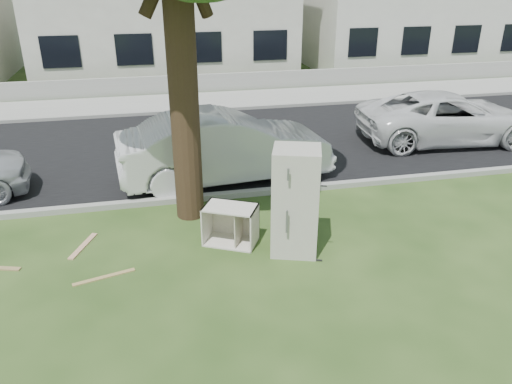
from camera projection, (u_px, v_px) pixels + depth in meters
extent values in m
plane|color=#263F16|center=(225.00, 259.00, 8.48)|extent=(120.00, 120.00, 0.00)
cube|color=black|center=(190.00, 146.00, 13.82)|extent=(120.00, 7.00, 0.01)
cube|color=gray|center=(207.00, 199.00, 10.67)|extent=(120.00, 0.18, 0.12)
cube|color=gray|center=(180.00, 113.00, 16.99)|extent=(120.00, 0.18, 0.12)
cube|color=gray|center=(177.00, 103.00, 18.28)|extent=(120.00, 2.80, 0.01)
cube|color=gray|center=(173.00, 84.00, 19.56)|extent=(120.00, 0.15, 0.70)
cylinder|color=black|center=(183.00, 85.00, 8.94)|extent=(0.54, 0.54, 5.20)
cube|color=beige|center=(295.00, 201.00, 8.38)|extent=(0.96, 0.92, 1.88)
cube|color=white|center=(231.00, 225.00, 8.85)|extent=(1.07, 0.92, 0.71)
cube|color=#A68B50|center=(104.00, 277.00, 7.97)|extent=(0.97, 0.33, 0.02)
cube|color=tan|center=(83.00, 246.00, 8.86)|extent=(0.44, 0.88, 0.02)
imported|color=silver|center=(225.00, 147.00, 11.38)|extent=(4.99, 2.16, 1.60)
imported|color=silver|center=(448.00, 117.00, 13.99)|extent=(5.16, 2.71, 1.38)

